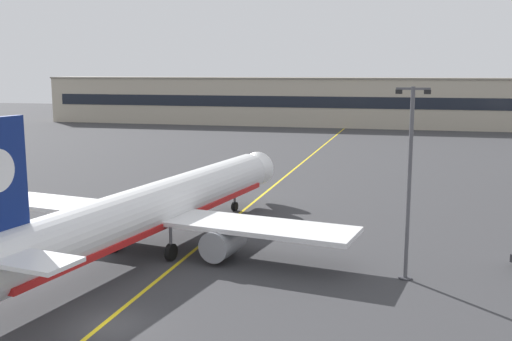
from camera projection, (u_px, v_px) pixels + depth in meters
name	position (u px, v px, depth m)	size (l,w,h in m)	color
ground_plane	(111.00, 325.00, 33.58)	(400.00, 400.00, 0.00)	#353538
taxiway_centreline	(247.00, 208.00, 62.30)	(0.30, 180.00, 0.01)	yellow
airliner_foreground	(154.00, 209.00, 47.16)	(32.35, 41.35, 11.65)	white
apron_lamp_post	(409.00, 181.00, 39.95)	(2.24, 0.90, 13.10)	#515156
terminal_building	(344.00, 102.00, 151.91)	(159.35, 12.40, 12.30)	#B2A893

